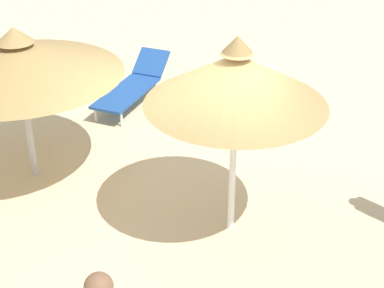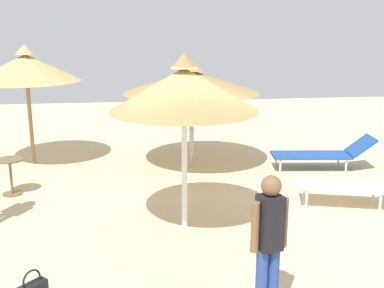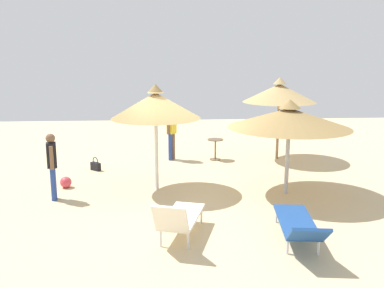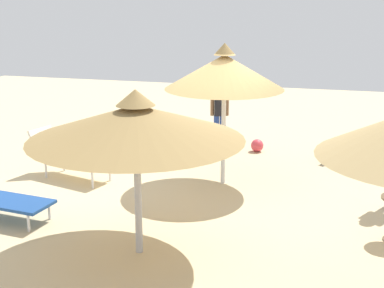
# 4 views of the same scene
# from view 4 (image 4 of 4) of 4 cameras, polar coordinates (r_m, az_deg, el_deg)

# --- Properties ---
(ground) EXTENTS (24.00, 24.00, 0.10)m
(ground) POSITION_cam_4_polar(r_m,az_deg,el_deg) (10.42, 1.17, -5.18)
(ground) COLOR beige
(parasol_umbrella_far_right) EXTENTS (2.22, 2.22, 2.69)m
(parasol_umbrella_far_right) POSITION_cam_4_polar(r_m,az_deg,el_deg) (10.37, 3.32, 7.36)
(parasol_umbrella_far_right) COLOR white
(parasol_umbrella_far_right) RESTS_ON ground
(parasol_umbrella_near_right) EXTENTS (2.95, 2.95, 2.35)m
(parasol_umbrella_near_right) POSITION_cam_4_polar(r_m,az_deg,el_deg) (7.54, -5.73, 2.23)
(parasol_umbrella_near_right) COLOR #B2B2B7
(parasol_umbrella_near_right) RESTS_ON ground
(lounge_chair_center) EXTENTS (1.83, 1.07, 0.93)m
(lounge_chair_center) POSITION_cam_4_polar(r_m,az_deg,el_deg) (11.34, -12.54, -1.22)
(lounge_chair_center) COLOR silver
(lounge_chair_center) RESTS_ON ground
(person_standing_front) EXTENTS (0.42, 0.27, 1.60)m
(person_standing_front) POSITION_cam_4_polar(r_m,az_deg,el_deg) (13.06, 2.83, 3.38)
(person_standing_front) COLOR navy
(person_standing_front) RESTS_ON ground
(handbag) EXTENTS (0.33, 0.34, 0.41)m
(handbag) POSITION_cam_4_polar(r_m,az_deg,el_deg) (12.40, 13.87, -1.32)
(handbag) COLOR black
(handbag) RESTS_ON ground
(beach_ball) EXTENTS (0.29, 0.29, 0.29)m
(beach_ball) POSITION_cam_4_polar(r_m,az_deg,el_deg) (13.02, 6.66, -0.15)
(beach_ball) COLOR #D83F4C
(beach_ball) RESTS_ON ground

